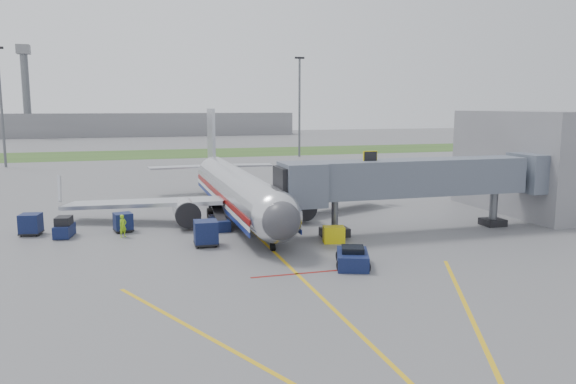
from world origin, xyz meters
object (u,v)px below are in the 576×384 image
object	(u,v)px
airliner	(237,189)
pushback_tug	(353,258)
baggage_tug	(64,228)
ramp_worker	(123,226)
belt_loader	(219,222)

from	to	relation	value
airliner	pushback_tug	world-z (taller)	airliner
airliner	pushback_tug	size ratio (longest dim) A/B	9.50
baggage_tug	pushback_tug	bearing A→B (deg)	-37.14
pushback_tug	ramp_worker	bearing A→B (deg)	138.05
airliner	belt_loader	size ratio (longest dim) A/B	8.05
baggage_tug	belt_loader	distance (m)	12.60
pushback_tug	ramp_worker	xyz separation A→B (m)	(-14.52, 13.05, 0.36)
pushback_tug	baggage_tug	xyz separation A→B (m)	(-19.09, 14.46, 0.17)
airliner	baggage_tug	world-z (taller)	airliner
airliner	baggage_tug	xyz separation A→B (m)	(-15.10, -4.29, -1.90)
belt_loader	pushback_tug	bearing A→B (deg)	-65.43
ramp_worker	belt_loader	bearing A→B (deg)	-28.75
baggage_tug	belt_loader	world-z (taller)	belt_loader
airliner	belt_loader	bearing A→B (deg)	-118.91
pushback_tug	ramp_worker	size ratio (longest dim) A/B	2.03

